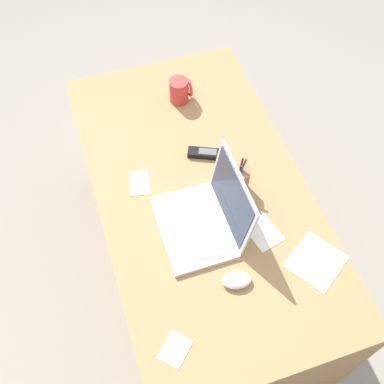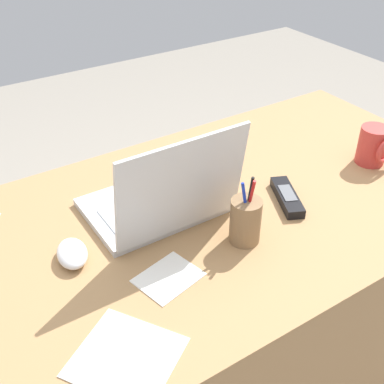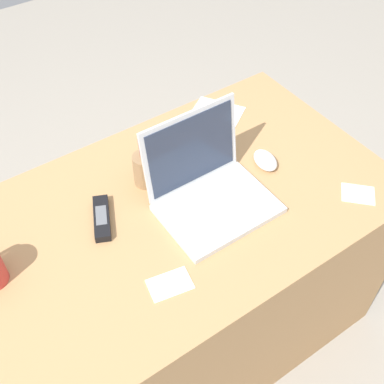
{
  "view_description": "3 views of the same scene",
  "coord_description": "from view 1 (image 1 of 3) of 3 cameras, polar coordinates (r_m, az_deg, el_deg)",
  "views": [
    {
      "loc": [
        0.93,
        -0.34,
        2.22
      ],
      "look_at": [
        0.05,
        -0.05,
        0.82
      ],
      "focal_mm": 43.55,
      "sensor_mm": 36.0,
      "label": 1
    },
    {
      "loc": [
        0.61,
        0.8,
        1.48
      ],
      "look_at": [
        0.09,
        -0.01,
        0.81
      ],
      "focal_mm": 45.87,
      "sensor_mm": 36.0,
      "label": 2
    },
    {
      "loc": [
        -0.44,
        -0.81,
        1.86
      ],
      "look_at": [
        0.11,
        -0.02,
        0.8
      ],
      "focal_mm": 46.31,
      "sensor_mm": 36.0,
      "label": 3
    }
  ],
  "objects": [
    {
      "name": "laptop",
      "position": [
        1.64,
        1.74,
        -3.12
      ],
      "size": [
        0.33,
        0.28,
        0.26
      ],
      "color": "silver",
      "rests_on": "desk"
    },
    {
      "name": "computer_mouse",
      "position": [
        1.58,
        5.48,
        -10.68
      ],
      "size": [
        0.08,
        0.11,
        0.04
      ],
      "primitive_type": "ellipsoid",
      "rotation": [
        0.0,
        0.0,
        -0.2
      ],
      "color": "white",
      "rests_on": "desk"
    },
    {
      "name": "ground_plane",
      "position": [
        2.43,
        0.79,
        -9.43
      ],
      "size": [
        6.0,
        6.0,
        0.0
      ],
      "primitive_type": "plane",
      "color": "gray"
    },
    {
      "name": "coffee_mug_white",
      "position": [
        2.03,
        -1.5,
        12.31
      ],
      "size": [
        0.08,
        0.09,
        0.11
      ],
      "color": "#C63833",
      "rests_on": "desk"
    },
    {
      "name": "paper_note_right",
      "position": [
        1.69,
        8.73,
        -4.92
      ],
      "size": [
        0.15,
        0.13,
        0.0
      ],
      "primitive_type": "cube",
      "rotation": [
        0.0,
        0.0,
        0.23
      ],
      "color": "white",
      "rests_on": "desk"
    },
    {
      "name": "paper_note_near_laptop",
      "position": [
        1.67,
        14.96,
        -8.22
      ],
      "size": [
        0.23,
        0.23,
        0.0
      ],
      "primitive_type": "cube",
      "rotation": [
        0.0,
        0.0,
        0.58
      ],
      "color": "white",
      "rests_on": "desk"
    },
    {
      "name": "desk",
      "position": [
        2.09,
        0.91,
        -5.24
      ],
      "size": [
        1.46,
        0.78,
        0.75
      ],
      "primitive_type": "cube",
      "color": "#A87C4F",
      "rests_on": "ground"
    },
    {
      "name": "cordless_phone",
      "position": [
        1.85,
        1.93,
        4.74
      ],
      "size": [
        0.11,
        0.16,
        0.03
      ],
      "color": "black",
      "rests_on": "desk"
    },
    {
      "name": "paper_note_front",
      "position": [
        1.52,
        -2.08,
        -18.74
      ],
      "size": [
        0.12,
        0.12,
        0.0
      ],
      "primitive_type": "cube",
      "rotation": [
        0.0,
        0.0,
        0.77
      ],
      "color": "white",
      "rests_on": "desk"
    },
    {
      "name": "paper_note_left",
      "position": [
        1.79,
        -6.37,
        1.12
      ],
      "size": [
        0.12,
        0.09,
        0.0
      ],
      "primitive_type": "cube",
      "rotation": [
        0.0,
        0.0,
        -0.19
      ],
      "color": "white",
      "rests_on": "desk"
    },
    {
      "name": "pen_holder",
      "position": [
        1.73,
        5.89,
        1.55
      ],
      "size": [
        0.07,
        0.07,
        0.17
      ],
      "color": "olive",
      "rests_on": "desk"
    }
  ]
}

